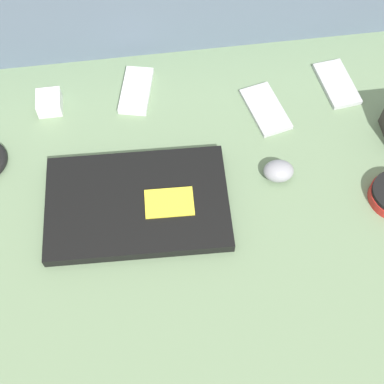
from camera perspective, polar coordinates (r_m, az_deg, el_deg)
ground_plane at (r=1.11m, az=0.00°, el=-3.23°), size 8.00×8.00×0.00m
couch_seat at (r=1.07m, az=0.00°, el=-1.95°), size 1.15×0.76×0.11m
laptop at (r=1.00m, az=-5.80°, el=-1.21°), size 0.35×0.23×0.03m
computer_mouse at (r=1.04m, az=9.21°, el=2.23°), size 0.06×0.05×0.04m
phone_silver at (r=1.17m, az=-5.97°, el=10.71°), size 0.09×0.13×0.01m
phone_black at (r=1.14m, az=7.86°, el=8.76°), size 0.09×0.14×0.01m
phone_small at (r=1.22m, az=15.19°, el=11.09°), size 0.08×0.13×0.01m
charger_brick at (r=1.17m, az=-14.98°, el=9.21°), size 0.05×0.06×0.03m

